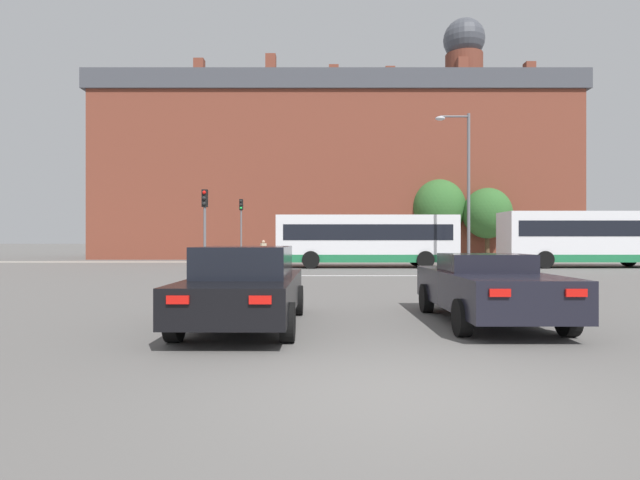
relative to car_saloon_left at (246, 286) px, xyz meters
The scene contains 15 objects.
ground_plane 4.75m from the car_saloon_left, 60.50° to the right, with size 400.00×400.00×0.00m, color #605E5B.
stop_line_strip 13.49m from the car_saloon_left, 80.14° to the left, with size 9.83×0.30×0.01m, color silver.
far_pavement 27.40m from the car_saloon_left, 85.17° to the left, with size 70.92×2.50×0.01m, color gray.
brick_civic_building 38.21m from the car_saloon_left, 85.63° to the left, with size 41.89×12.37×22.37m.
car_saloon_left is the anchor object (origin of this frame).
car_roadster_right 4.71m from the car_saloon_left, ahead, with size 2.00×4.60×1.35m.
bus_crossing_lead 20.45m from the car_saloon_left, 78.36° to the left, with size 10.48×2.68×3.06m.
bus_crossing_trailing 26.53m from the car_saloon_left, 49.30° to the left, with size 10.06×2.67×3.28m.
traffic_light_near_left 14.18m from the car_saloon_left, 106.09° to the left, with size 0.26×0.31×3.95m.
traffic_light_far_left 27.31m from the car_saloon_left, 99.17° to the left, with size 0.26×0.31×4.60m.
street_lamp_junction 18.86m from the car_saloon_left, 61.54° to the left, with size 1.79×0.36×8.11m.
pedestrian_waiting 27.56m from the car_saloon_left, 95.78° to the left, with size 0.45×0.41×1.61m.
pedestrian_walking_east 27.89m from the car_saloon_left, 84.46° to the left, with size 0.43×0.29×1.70m.
tree_by_building 34.05m from the car_saloon_left, 64.12° to the left, with size 3.86×3.86×5.79m.
tree_kerbside 33.97m from the car_saloon_left, 70.61° to the left, with size 4.42×4.42×6.65m.
Camera 1 is at (-0.90, -5.29, 1.63)m, focal length 28.00 mm.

